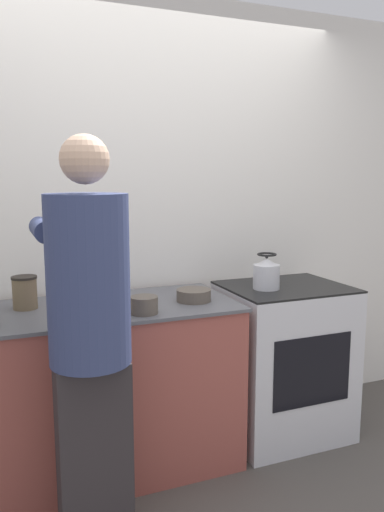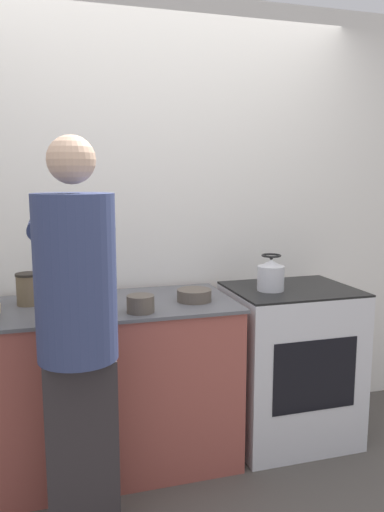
% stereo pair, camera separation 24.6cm
% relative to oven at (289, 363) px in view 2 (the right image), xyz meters
% --- Properties ---
extents(ground_plane, '(12.00, 12.00, 0.00)m').
position_rel_oven_xyz_m(ground_plane, '(-0.75, -0.29, -0.46)').
color(ground_plane, '#4C4742').
extents(wall_back, '(8.00, 0.05, 2.60)m').
position_rel_oven_xyz_m(wall_back, '(-0.75, 0.41, 0.84)').
color(wall_back, white).
rests_on(wall_back, ground_plane).
extents(counter, '(1.48, 0.67, 0.90)m').
position_rel_oven_xyz_m(counter, '(-1.13, 0.03, -0.01)').
color(counter, '#9E4C42').
rests_on(counter, ground_plane).
extents(oven, '(0.71, 0.59, 0.92)m').
position_rel_oven_xyz_m(oven, '(0.00, 0.00, 0.00)').
color(oven, silver).
rests_on(oven, ground_plane).
extents(person, '(0.37, 0.61, 1.72)m').
position_rel_oven_xyz_m(person, '(-1.25, -0.51, 0.47)').
color(person, '#2C282A').
rests_on(person, ground_plane).
extents(cutting_board, '(0.29, 0.19, 0.02)m').
position_rel_oven_xyz_m(cutting_board, '(-1.20, -0.13, 0.44)').
color(cutting_board, '#A87A4C').
rests_on(cutting_board, counter).
extents(knife, '(0.22, 0.10, 0.01)m').
position_rel_oven_xyz_m(knife, '(-1.20, -0.14, 0.46)').
color(knife, silver).
rests_on(knife, cutting_board).
extents(kettle, '(0.15, 0.15, 0.21)m').
position_rel_oven_xyz_m(kettle, '(-0.15, -0.02, 0.55)').
color(kettle, silver).
rests_on(kettle, oven).
extents(bowl_prep, '(0.14, 0.14, 0.09)m').
position_rel_oven_xyz_m(bowl_prep, '(-0.92, -0.19, 0.48)').
color(bowl_prep, brown).
rests_on(bowl_prep, counter).
extents(bowl_mixing, '(0.19, 0.19, 0.06)m').
position_rel_oven_xyz_m(bowl_mixing, '(-0.60, -0.04, 0.47)').
color(bowl_mixing, brown).
rests_on(bowl_mixing, counter).
extents(canister_jar, '(0.13, 0.13, 0.17)m').
position_rel_oven_xyz_m(canister_jar, '(-1.46, 0.13, 0.52)').
color(canister_jar, '#756047').
rests_on(canister_jar, counter).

